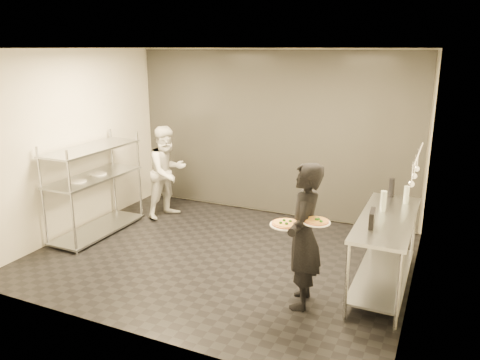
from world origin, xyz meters
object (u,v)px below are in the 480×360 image
at_px(bottle_green, 383,201).
at_px(bottle_dark, 392,188).
at_px(pos_monitor, 372,218).
at_px(pizza_plate_far, 316,221).
at_px(salad_plate, 310,179).
at_px(pass_rack, 94,185).
at_px(bottle_clear, 406,195).
at_px(waiter, 304,236).
at_px(chef, 167,172).
at_px(prep_counter, 385,240).
at_px(pizza_plate_near, 286,224).

xyz_separation_m(bottle_green, bottle_dark, (0.02, 0.61, -0.00)).
relative_size(pos_monitor, bottle_green, 1.02).
bearing_deg(pizza_plate_far, salad_plate, 114.24).
relative_size(pass_rack, bottle_clear, 7.19).
bearing_deg(pass_rack, waiter, -11.64).
bearing_deg(chef, prep_counter, -89.12).
xyz_separation_m(waiter, pizza_plate_far, (0.18, -0.19, 0.27)).
bearing_deg(prep_counter, pos_monitor, -107.62).
distance_m(pizza_plate_far, bottle_dark, 1.80).
bearing_deg(pizza_plate_near, chef, 144.26).
bearing_deg(prep_counter, pass_rack, -179.97).
bearing_deg(waiter, pos_monitor, 106.83).
bearing_deg(pos_monitor, chef, 152.88).
bearing_deg(pizza_plate_far, bottle_green, 65.20).
height_order(pizza_plate_far, salad_plate, salad_plate).
height_order(salad_plate, pos_monitor, salad_plate).
distance_m(waiter, salad_plate, 0.65).
bearing_deg(bottle_clear, bottle_dark, 136.31).
relative_size(prep_counter, bottle_clear, 8.09).
height_order(pass_rack, bottle_dark, pass_rack).
height_order(waiter, bottle_dark, waiter).
xyz_separation_m(pass_rack, chef, (0.61, 1.10, 0.01)).
bearing_deg(pass_rack, pizza_plate_near, -14.96).
xyz_separation_m(pizza_plate_near, pos_monitor, (0.81, 0.53, 0.00)).
bearing_deg(pizza_plate_near, waiter, 50.41).
distance_m(prep_counter, pizza_plate_near, 1.36).
relative_size(waiter, bottle_dark, 6.61).
xyz_separation_m(chef, bottle_clear, (3.86, -0.49, 0.25)).
bearing_deg(bottle_dark, bottle_clear, -43.69).
distance_m(pizza_plate_near, bottle_clear, 1.86).
bearing_deg(prep_counter, salad_plate, -153.59).
height_order(prep_counter, pizza_plate_near, pizza_plate_near).
xyz_separation_m(pass_rack, bottle_clear, (4.47, 0.61, 0.26)).
distance_m(pass_rack, bottle_green, 4.26).
xyz_separation_m(chef, salad_plate, (2.90, -1.51, 0.61)).
bearing_deg(pizza_plate_far, bottle_clear, 64.24).
height_order(chef, pizza_plate_near, chef).
relative_size(chef, pos_monitor, 6.10).
relative_size(pizza_plate_far, bottle_dark, 1.15).
bearing_deg(pass_rack, salad_plate, -6.63).
height_order(pos_monitor, bottle_dark, bottle_dark).
relative_size(salad_plate, bottle_green, 1.02).
bearing_deg(pos_monitor, salad_plate, 177.77).
bearing_deg(bottle_green, pos_monitor, -93.76).
bearing_deg(pizza_plate_far, pass_rack, 166.21).
bearing_deg(pos_monitor, bottle_green, 81.42).
relative_size(pizza_plate_far, pos_monitor, 1.13).
xyz_separation_m(pizza_plate_near, bottle_dark, (0.86, 1.71, 0.04)).
xyz_separation_m(prep_counter, pizza_plate_far, (-0.60, -0.92, 0.47)).
relative_size(waiter, pizza_plate_near, 4.81).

